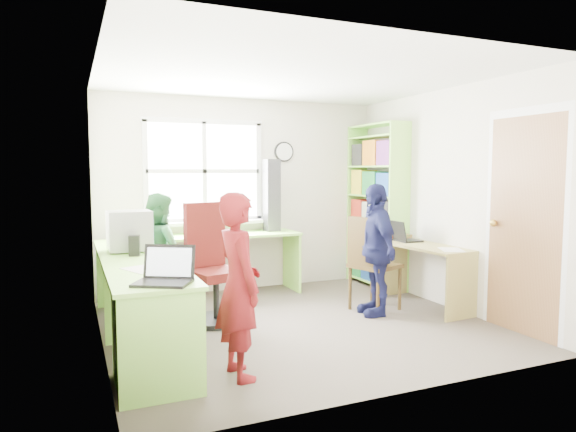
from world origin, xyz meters
The scene contains 19 objects.
room centered at (0.01, 0.10, 1.22)m, with size 3.64×3.44×2.44m.
l_desk centered at (-1.31, -0.28, 0.46)m, with size 2.38×2.95×0.75m.
right_desk centered at (1.59, 0.09, 0.50)m, with size 0.64×1.23×0.69m.
bookshelf centered at (1.65, 1.19, 1.00)m, with size 0.30×1.02×2.10m.
swivel_chair centered at (-0.75, 0.44, 0.51)m, with size 0.67×0.67×1.18m.
wooden_chair centered at (0.92, 0.14, 0.55)m, with size 0.56×0.56×1.02m.
crt_monitor centered at (-1.52, 0.49, 0.94)m, with size 0.40×0.36×0.38m.
laptop_left centered at (-1.44, -1.02, 0.81)m, with size 0.46×0.44×0.25m.
laptop_right centered at (1.51, 0.43, 0.75)m, with size 0.29×0.35×0.24m.
speaker_a centered at (-1.51, 0.20, 0.84)m, with size 0.11×0.11×0.18m.
speaker_b centered at (-1.45, 0.88, 0.84)m, with size 0.11×0.11×0.19m.
cd_tower centered at (0.30, 1.48, 1.20)m, with size 0.19×0.17×0.90m.
game_box centered at (1.57, 0.65, 0.72)m, with size 0.33×0.33×0.06m.
paper_a centered at (-1.52, -0.48, 0.75)m, with size 0.34×0.39×0.00m.
paper_b centered at (1.59, -0.33, 0.69)m, with size 0.33×0.37×0.00m.
potted_plant centered at (-0.47, 1.50, 0.89)m, with size 0.15×0.12×0.28m, color #327E3C.
person_red centered at (-0.91, -0.99, 0.68)m, with size 0.49×0.32×1.35m, color maroon.
person_green centered at (-1.16, 0.94, 0.64)m, with size 0.62×0.48×1.28m, color #2E743B.
person_navy centered at (0.90, 0.03, 0.69)m, with size 0.81×0.34×1.37m, color #161946.
Camera 1 is at (-2.02, -4.49, 1.51)m, focal length 32.00 mm.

